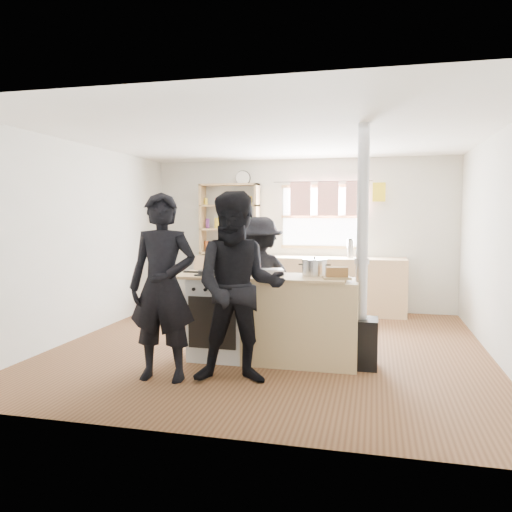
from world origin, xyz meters
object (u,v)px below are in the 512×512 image
(person_near_left, at_px, (163,287))
(person_near_right, at_px, (239,288))
(skillet_greens, at_px, (210,272))
(thermos, at_px, (350,249))
(roast_tray, at_px, (267,272))
(person_far, at_px, (260,279))
(cooking_island, at_px, (273,318))
(stockpot_counter, at_px, (315,267))
(stockpot_stove, at_px, (240,266))
(bread_board, at_px, (337,274))
(flue_heater, at_px, (361,306))

(person_near_left, bearing_deg, person_near_right, 2.60)
(skillet_greens, relative_size, person_near_left, 0.15)
(thermos, relative_size, roast_tray, 0.70)
(person_near_right, bearing_deg, person_far, 84.13)
(cooking_island, bearing_deg, stockpot_counter, 13.47)
(person_far, bearing_deg, cooking_island, 89.25)
(stockpot_stove, bearing_deg, bread_board, -14.73)
(cooking_island, height_order, skillet_greens, skillet_greens)
(flue_heater, bearing_deg, roast_tray, 176.34)
(cooking_island, bearing_deg, thermos, 76.21)
(skillet_greens, height_order, person_far, person_far)
(person_near_right, bearing_deg, cooking_island, 65.43)
(cooking_island, height_order, person_far, person_far)
(thermos, xyz_separation_m, person_near_right, (-0.86, -3.53, -0.14))
(skillet_greens, distance_m, stockpot_counter, 1.13)
(thermos, height_order, stockpot_counter, thermos)
(person_far, bearing_deg, roast_tray, 84.93)
(roast_tray, relative_size, person_far, 0.27)
(skillet_greens, distance_m, person_near_right, 0.85)
(stockpot_counter, distance_m, person_far, 1.08)
(stockpot_counter, height_order, person_far, person_far)
(stockpot_stove, bearing_deg, thermos, 67.03)
(thermos, relative_size, cooking_island, 0.15)
(cooking_island, bearing_deg, person_near_right, -102.93)
(person_near_left, bearing_deg, roast_tray, 43.51)
(cooking_island, height_order, person_near_left, person_near_left)
(stockpot_stove, distance_m, person_near_left, 1.15)
(stockpot_counter, distance_m, person_near_right, 1.07)
(bread_board, bearing_deg, person_far, 137.66)
(stockpot_stove, distance_m, bread_board, 1.14)
(stockpot_counter, bearing_deg, bread_board, -39.52)
(flue_heater, bearing_deg, person_near_left, -155.63)
(skillet_greens, height_order, stockpot_stove, stockpot_stove)
(cooking_island, relative_size, stockpot_counter, 7.21)
(bread_board, bearing_deg, stockpot_stove, 165.27)
(stockpot_stove, height_order, person_far, person_far)
(person_near_right, bearing_deg, roast_tray, 72.00)
(person_near_left, bearing_deg, skillet_greens, 69.98)
(skillet_greens, bearing_deg, stockpot_stove, 45.18)
(thermos, distance_m, skillet_greens, 3.17)
(skillet_greens, xyz_separation_m, person_far, (0.35, 0.91, -0.18))
(cooking_island, bearing_deg, bread_board, -8.75)
(cooking_island, relative_size, person_far, 1.26)
(thermos, xyz_separation_m, person_near_left, (-1.58, -3.62, -0.15))
(cooking_island, distance_m, person_near_right, 0.90)
(thermos, relative_size, flue_heater, 0.12)
(thermos, bearing_deg, flue_heater, -84.87)
(thermos, bearing_deg, stockpot_stove, -112.97)
(stockpot_counter, bearing_deg, roast_tray, -173.70)
(bread_board, relative_size, person_near_right, 0.17)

